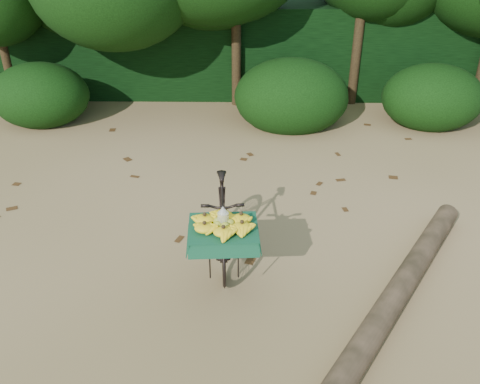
{
  "coord_description": "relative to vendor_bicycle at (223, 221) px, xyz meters",
  "views": [
    {
      "loc": [
        0.73,
        -4.39,
        3.51
      ],
      "look_at": [
        0.66,
        0.14,
        0.92
      ],
      "focal_mm": 38.0,
      "sensor_mm": 36.0,
      "label": 1
    }
  ],
  "objects": [
    {
      "name": "ground",
      "position": [
        -0.46,
        -0.26,
        -0.48
      ],
      "size": [
        80.0,
        80.0,
        0.0
      ],
      "primitive_type": "plane",
      "color": "tan",
      "rests_on": "ground"
    },
    {
      "name": "vendor_bicycle",
      "position": [
        0.0,
        0.0,
        0.0
      ],
      "size": [
        0.7,
        1.69,
        0.94
      ],
      "rotation": [
        0.0,
        0.0,
        0.06
      ],
      "color": "black",
      "rests_on": "ground"
    },
    {
      "name": "fallen_log",
      "position": [
        1.85,
        -0.62,
        -0.36
      ],
      "size": [
        2.08,
        2.94,
        0.24
      ],
      "primitive_type": "cylinder",
      "rotation": [
        1.57,
        0.0,
        -0.59
      ],
      "color": "brown",
      "rests_on": "ground"
    },
    {
      "name": "hedge_backdrop",
      "position": [
        -0.46,
        6.04,
        0.42
      ],
      "size": [
        26.0,
        1.8,
        1.8
      ],
      "primitive_type": "cube",
      "color": "black",
      "rests_on": "ground"
    },
    {
      "name": "bush_clumps",
      "position": [
        0.04,
        4.04,
        -0.03
      ],
      "size": [
        8.8,
        1.7,
        0.9
      ],
      "primitive_type": null,
      "color": "black",
      "rests_on": "ground"
    },
    {
      "name": "leaf_litter",
      "position": [
        -0.46,
        0.39,
        -0.48
      ],
      "size": [
        7.0,
        7.3,
        0.01
      ],
      "primitive_type": null,
      "color": "#452A12",
      "rests_on": "ground"
    }
  ]
}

